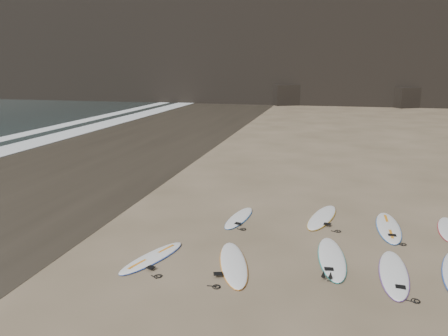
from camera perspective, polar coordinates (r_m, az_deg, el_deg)
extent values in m
plane|color=#897559|center=(11.54, 14.61, -12.02)|extent=(240.00, 240.00, 0.00)
cube|color=#383026|center=(24.50, -17.76, 1.26)|extent=(12.00, 200.00, 0.01)
cube|color=black|center=(56.21, 22.31, 8.57)|extent=(4.23, 4.46, 2.33)
cube|color=black|center=(55.85, 7.81, 9.49)|extent=(4.49, 4.76, 2.49)
ellipsoid|color=white|center=(11.58, -9.36, -11.43)|extent=(1.28, 2.35, 0.08)
ellipsoid|color=white|center=(11.10, 1.25, -12.34)|extent=(1.38, 2.70, 0.09)
ellipsoid|color=white|center=(11.72, 13.90, -11.30)|extent=(0.89, 2.73, 0.10)
ellipsoid|color=white|center=(11.36, 21.29, -12.66)|extent=(0.79, 2.68, 0.10)
ellipsoid|color=white|center=(14.21, 1.98, -6.48)|extent=(0.82, 2.25, 0.08)
ellipsoid|color=white|center=(14.59, 12.69, -6.25)|extent=(1.22, 2.71, 0.09)
ellipsoid|color=white|center=(14.29, 20.68, -7.22)|extent=(0.68, 2.74, 0.10)
ellipsoid|color=white|center=(14.91, 27.19, -7.05)|extent=(0.89, 2.26, 0.08)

